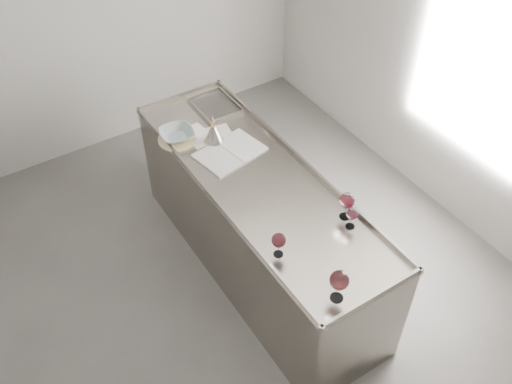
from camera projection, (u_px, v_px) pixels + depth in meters
room_shell at (214, 182)px, 3.26m from camera, size 4.54×5.04×2.84m
counter at (259, 225)px, 4.28m from camera, size 0.77×2.42×0.97m
wine_glass_left at (279, 241)px, 3.38m from camera, size 0.09×0.09×0.17m
wine_glass_middle at (339, 281)px, 3.13m from camera, size 0.11×0.11×0.22m
wine_glass_right at (347, 201)px, 3.60m from camera, size 0.10×0.10×0.20m
wine_glass_small at (352, 215)px, 3.56m from camera, size 0.08×0.08×0.15m
notebook at (230, 152)px, 4.16m from camera, size 0.52×0.41×0.02m
loose_paper_top at (220, 138)px, 4.28m from camera, size 0.27×0.35×0.00m
loose_paper_under at (197, 135)px, 4.31m from camera, size 0.22×0.30×0.00m
trivet at (177, 139)px, 4.27m from camera, size 0.36×0.36×0.02m
ceramic_bowl at (177, 134)px, 4.24m from camera, size 0.28×0.28×0.06m
wine_funnel at (214, 134)px, 4.21m from camera, size 0.16×0.16×0.23m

